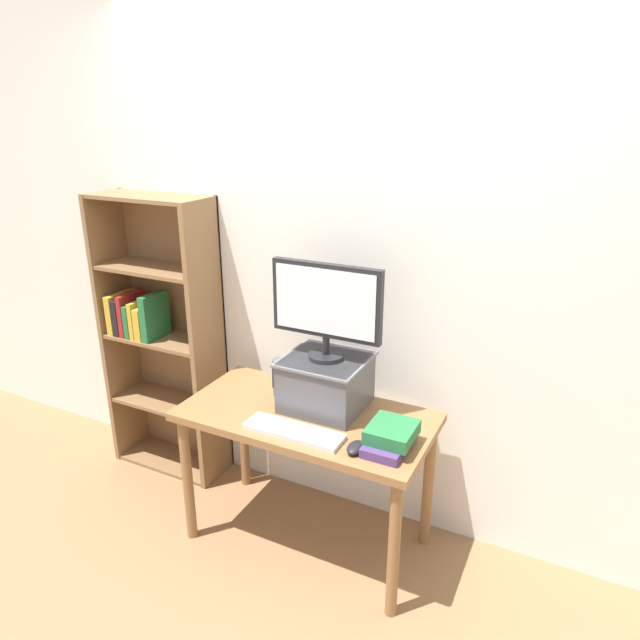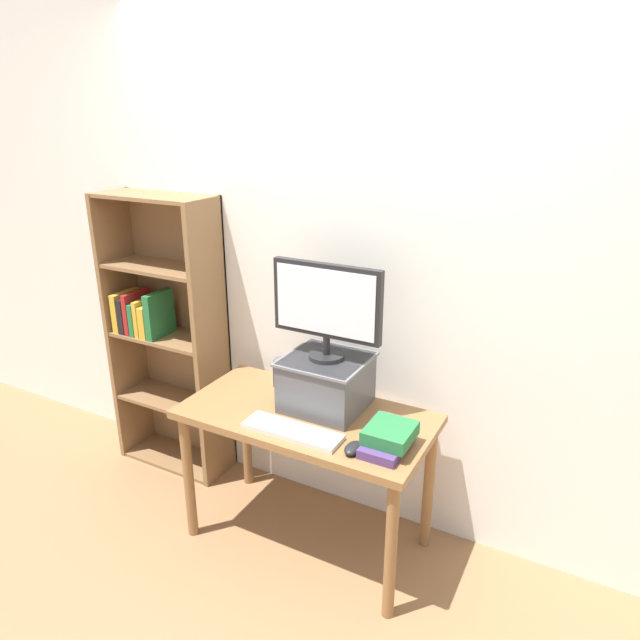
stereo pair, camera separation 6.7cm
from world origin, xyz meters
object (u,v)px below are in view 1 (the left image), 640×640
at_px(riser_box, 326,381).
at_px(computer_monitor, 326,305).
at_px(desk, 307,431).
at_px(book_stack, 391,437).
at_px(desk_speaker, 281,377).
at_px(bookshelf_unit, 161,334).
at_px(keyboard, 294,431).
at_px(computer_mouse, 355,448).

xyz_separation_m(riser_box, computer_monitor, (-0.00, -0.00, 0.37)).
xyz_separation_m(desk, book_stack, (0.43, -0.09, 0.14)).
relative_size(desk, desk_speaker, 6.30).
xyz_separation_m(computer_monitor, desk_speaker, (-0.25, 0.01, -0.40)).
relative_size(riser_box, book_stack, 1.44).
bearing_deg(desk, bookshelf_unit, 166.82).
bearing_deg(bookshelf_unit, riser_box, -7.49).
xyz_separation_m(keyboard, book_stack, (0.40, 0.09, 0.04)).
distance_m(bookshelf_unit, computer_monitor, 1.17).
height_order(riser_box, computer_mouse, riser_box).
height_order(bookshelf_unit, computer_mouse, bookshelf_unit).
height_order(computer_monitor, desk_speaker, computer_monitor).
bearing_deg(desk_speaker, keyboard, -51.31).
height_order(riser_box, keyboard, riser_box).
bearing_deg(riser_box, computer_monitor, -90.00).
distance_m(bookshelf_unit, desk_speaker, 0.87).
bearing_deg(keyboard, book_stack, 12.74).
relative_size(computer_mouse, desk_speaker, 0.57).
xyz_separation_m(computer_mouse, desk_speaker, (-0.52, 0.29, 0.07)).
xyz_separation_m(bookshelf_unit, computer_mouse, (1.37, -0.43, -0.10)).
height_order(desk, keyboard, keyboard).
bearing_deg(riser_box, desk_speaker, 178.31).
xyz_separation_m(keyboard, desk_speaker, (-0.23, 0.29, 0.08)).
bearing_deg(desk_speaker, computer_monitor, -2.05).
distance_m(riser_box, computer_mouse, 0.41).
bearing_deg(desk_speaker, book_stack, -17.39).
xyz_separation_m(desk, computer_monitor, (0.05, 0.10, 0.59)).
relative_size(riser_box, computer_monitor, 0.72).
bearing_deg(desk, desk_speaker, 151.02).
xyz_separation_m(desk, riser_box, (0.05, 0.10, 0.22)).
height_order(desk, book_stack, book_stack).
xyz_separation_m(riser_box, desk_speaker, (-0.25, 0.01, -0.04)).
bearing_deg(keyboard, riser_box, 87.03).
relative_size(bookshelf_unit, desk_speaker, 8.75).
distance_m(computer_monitor, keyboard, 0.56).
bearing_deg(desk, keyboard, -79.24).
relative_size(riser_box, keyboard, 0.84).
xyz_separation_m(computer_mouse, book_stack, (0.11, 0.10, 0.03)).
height_order(bookshelf_unit, keyboard, bookshelf_unit).
bearing_deg(keyboard, desk, 100.76).
distance_m(keyboard, book_stack, 0.41).
bearing_deg(desk_speaker, computer_mouse, -29.53).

